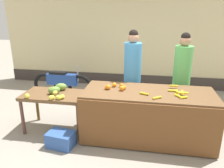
{
  "coord_description": "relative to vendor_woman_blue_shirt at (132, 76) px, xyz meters",
  "views": [
    {
      "loc": [
        0.44,
        -3.56,
        2.21
      ],
      "look_at": [
        -0.19,
        0.15,
        0.94
      ],
      "focal_mm": 35.23,
      "sensor_mm": 36.0,
      "label": 1
    }
  ],
  "objects": [
    {
      "name": "produce_sack",
      "position": [
        -0.55,
        0.11,
        -0.68
      ],
      "size": [
        0.31,
        0.37,
        0.52
      ],
      "primitive_type": "ellipsoid",
      "rotation": [
        0.0,
        0.0,
        1.6
      ],
      "color": "maroon",
      "rests_on": "ground"
    },
    {
      "name": "side_table_wooden",
      "position": [
        -1.38,
        -0.7,
        -0.3
      ],
      "size": [
        1.16,
        0.65,
        0.74
      ],
      "color": "brown",
      "rests_on": "ground"
    },
    {
      "name": "parked_motorcycle",
      "position": [
        -1.88,
        0.87,
        -0.54
      ],
      "size": [
        1.6,
        0.18,
        0.88
      ],
      "color": "black",
      "rests_on": "ground"
    },
    {
      "name": "orange_pile",
      "position": [
        -0.23,
        -0.66,
        -0.01
      ],
      "size": [
        0.37,
        0.26,
        0.09
      ],
      "color": "orange",
      "rests_on": "fruit_stall_counter"
    },
    {
      "name": "vendor_woman_blue_shirt",
      "position": [
        0.0,
        0.0,
        0.0
      ],
      "size": [
        0.34,
        0.34,
        1.86
      ],
      "color": "#33333D",
      "rests_on": "ground"
    },
    {
      "name": "mango_papaya_pile",
      "position": [
        -1.36,
        -0.68,
        -0.14
      ],
      "size": [
        0.73,
        0.66,
        0.14
      ],
      "color": "#D5D14B",
      "rests_on": "side_table_wooden"
    },
    {
      "name": "vendor_woman_green_shirt",
      "position": [
        0.97,
        0.09,
        -0.03
      ],
      "size": [
        0.34,
        0.34,
        1.81
      ],
      "color": "#33333D",
      "rests_on": "ground"
    },
    {
      "name": "fruit_stall_counter",
      "position": [
        0.34,
        -0.71,
        -0.5
      ],
      "size": [
        2.24,
        0.92,
        0.89
      ],
      "color": "brown",
      "rests_on": "ground"
    },
    {
      "name": "ground_plane",
      "position": [
        -0.13,
        -0.7,
        -0.94
      ],
      "size": [
        24.0,
        24.0,
        0.0
      ],
      "primitive_type": "plane",
      "color": "gray"
    },
    {
      "name": "market_wall_back",
      "position": [
        -0.13,
        2.22,
        0.75
      ],
      "size": [
        7.88,
        0.23,
        3.45
      ],
      "color": "beige",
      "rests_on": "ground"
    },
    {
      "name": "produce_crate",
      "position": [
        -1.08,
        -1.22,
        -0.81
      ],
      "size": [
        0.48,
        0.38,
        0.26
      ],
      "primitive_type": "cube",
      "rotation": [
        0.0,
        0.0,
        -0.14
      ],
      "color": "#3359A5",
      "rests_on": "ground"
    },
    {
      "name": "banana_bunch_pile",
      "position": [
        0.72,
        -0.77,
        -0.02
      ],
      "size": [
        0.78,
        0.62,
        0.07
      ],
      "color": "yellow",
      "rests_on": "fruit_stall_counter"
    }
  ]
}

